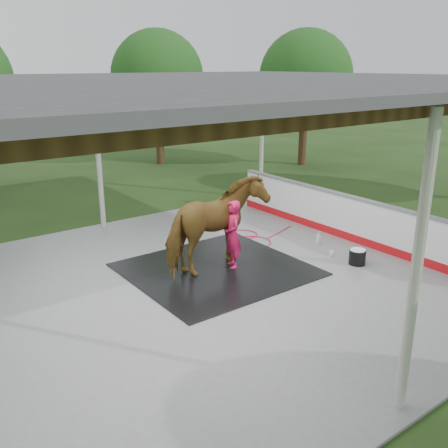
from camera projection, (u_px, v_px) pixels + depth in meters
ground at (199, 287)px, 10.18m from camera, size 100.00×100.00×0.00m
concrete_slab at (199, 285)px, 10.17m from camera, size 12.00×10.00×0.05m
pavilion_structure at (196, 85)px, 8.96m from camera, size 12.60×10.60×4.05m
dasher_board at (349, 219)px, 12.62m from camera, size 0.16×8.00×1.15m
tree_belt at (184, 93)px, 9.87m from camera, size 28.00×28.00×5.80m
rubber_mat at (217, 269)px, 10.88m from camera, size 3.65×3.42×0.03m
horse at (216, 225)px, 10.57m from camera, size 2.48×1.40×1.98m
handler at (233, 235)px, 10.81m from camera, size 0.54×0.65×1.51m
wash_bucket at (357, 257)px, 11.15m from camera, size 0.37×0.37×0.34m
soap_bottle_a at (318, 237)px, 12.43m from camera, size 0.16×0.16×0.31m
soap_bottle_b at (332, 252)px, 11.65m from camera, size 0.11×0.11×0.18m
hose_coil at (248, 240)px, 12.71m from camera, size 2.25×1.45×0.02m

